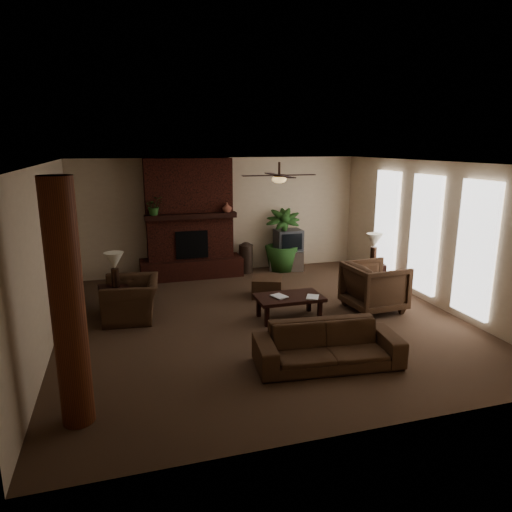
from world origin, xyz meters
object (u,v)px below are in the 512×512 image
object	(u,v)px
log_column	(68,306)
ottoman	(267,287)
side_table_right	(371,275)
sofa	(328,339)
armchair_left	(131,293)
armchair_right	(375,284)
lamp_left	(114,263)
side_table_left	(115,300)
floor_plant	(282,253)
lamp_right	(374,243)
tv_stand	(286,260)
coffee_table	(289,299)
floor_vase	(246,255)

from	to	relation	value
log_column	ottoman	xyz separation A→B (m)	(3.45, 3.65, -1.20)
log_column	side_table_right	distance (m)	6.98
sofa	armchair_left	size ratio (longest dim) A/B	1.87
armchair_right	lamp_left	xyz separation A→B (m)	(-4.73, 1.09, 0.49)
side_table_left	armchair_right	bearing A→B (deg)	-13.39
lamp_left	side_table_left	bearing A→B (deg)	132.10
ottoman	side_table_right	size ratio (longest dim) A/B	1.09
armchair_right	side_table_left	distance (m)	4.91
log_column	floor_plant	size ratio (longest dim) A/B	1.81
ottoman	floor_plant	size ratio (longest dim) A/B	0.39
ottoman	lamp_right	size ratio (longest dim) A/B	0.92
sofa	tv_stand	distance (m)	5.24
side_table_left	lamp_right	world-z (taller)	lamp_right
ottoman	coffee_table	bearing A→B (deg)	-90.39
armchair_right	floor_plant	distance (m)	3.30
armchair_right	floor_vase	world-z (taller)	armchair_right
lamp_left	armchair_right	bearing A→B (deg)	-12.94
log_column	lamp_right	size ratio (longest dim) A/B	4.31
floor_vase	side_table_left	bearing A→B (deg)	-145.83
lamp_right	floor_vase	bearing A→B (deg)	141.76
armchair_left	side_table_left	xyz separation A→B (m)	(-0.30, 0.27, -0.21)
armchair_left	ottoman	size ratio (longest dim) A/B	1.85
coffee_table	floor_plant	size ratio (longest dim) A/B	0.78
floor_vase	lamp_right	size ratio (longest dim) A/B	1.18
floor_plant	lamp_left	world-z (taller)	lamp_left
log_column	sofa	distance (m)	3.51
floor_plant	armchair_left	bearing A→B (deg)	-147.87
tv_stand	floor_vase	distance (m)	1.08
ottoman	side_table_left	world-z (taller)	side_table_left
sofa	lamp_right	distance (m)	4.14
armchair_left	lamp_right	bearing A→B (deg)	100.77
sofa	side_table_left	world-z (taller)	sofa
log_column	armchair_right	size ratio (longest dim) A/B	2.76
coffee_table	sofa	bearing A→B (deg)	-93.14
ottoman	floor_vase	bearing A→B (deg)	88.36
sofa	side_table_right	world-z (taller)	sofa
sofa	tv_stand	xyz separation A→B (m)	(1.23, 5.09, -0.16)
armchair_left	floor_vase	xyz separation A→B (m)	(2.81, 2.38, -0.05)
sofa	armchair_right	size ratio (longest dim) A/B	2.05
armchair_left	side_table_right	bearing A→B (deg)	100.38
sofa	lamp_right	size ratio (longest dim) A/B	3.20
side_table_left	lamp_left	xyz separation A→B (m)	(0.04, -0.05, 0.73)
log_column	side_table_left	bearing A→B (deg)	83.51
ottoman	side_table_right	world-z (taller)	side_table_right
floor_vase	floor_plant	distance (m)	0.93
log_column	coffee_table	bearing A→B (deg)	34.13
ottoman	floor_vase	xyz separation A→B (m)	(0.05, 1.90, 0.23)
ottoman	lamp_right	distance (m)	2.59
coffee_table	lamp_left	distance (m)	3.24
lamp_left	ottoman	bearing A→B (deg)	5.00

